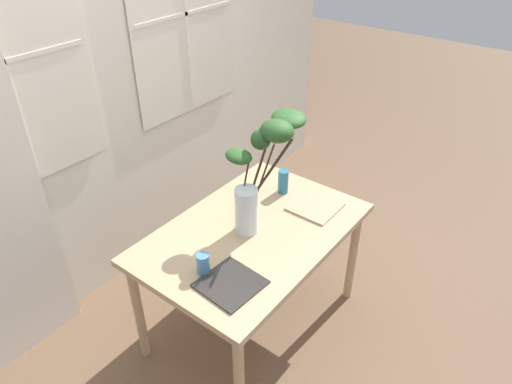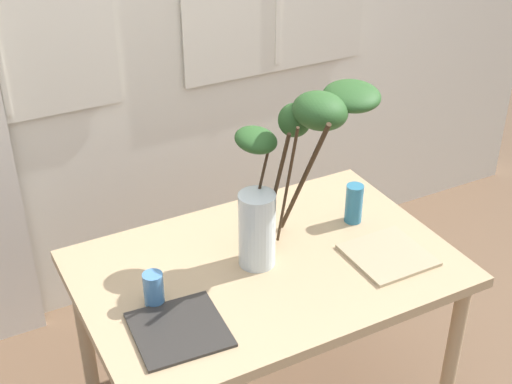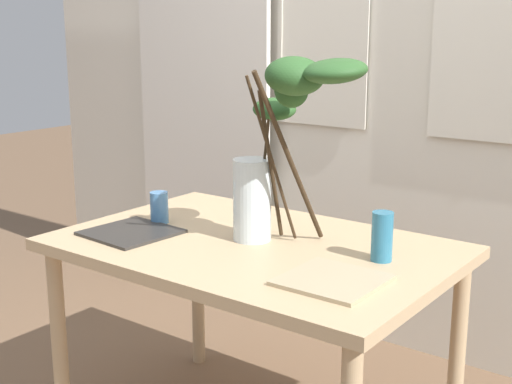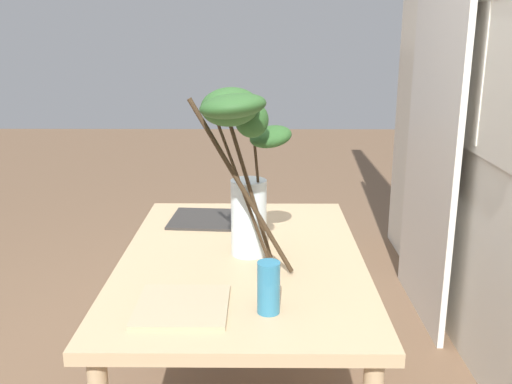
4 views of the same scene
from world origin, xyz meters
The scene contains 6 objects.
dining_table centered at (0.00, 0.00, 0.65)m, with size 1.25×0.83×0.73m.
vase_with_branches centered at (0.10, 0.01, 1.09)m, with size 0.48×0.35×0.60m.
drinking_glass_blue_left centered at (-0.40, -0.01, 0.79)m, with size 0.06×0.06×0.11m, color #4C84BC.
drinking_glass_blue_right centered at (0.41, 0.09, 0.81)m, with size 0.06×0.06×0.15m, color teal.
plate_square_left centered at (-0.39, -0.17, 0.74)m, with size 0.27×0.27×0.01m, color #2D2B28.
plate_square_right centered at (0.39, -0.16, 0.74)m, with size 0.26×0.26×0.01m, color tan.
Camera 2 is at (-0.94, -1.70, 2.17)m, focal length 50.34 mm.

